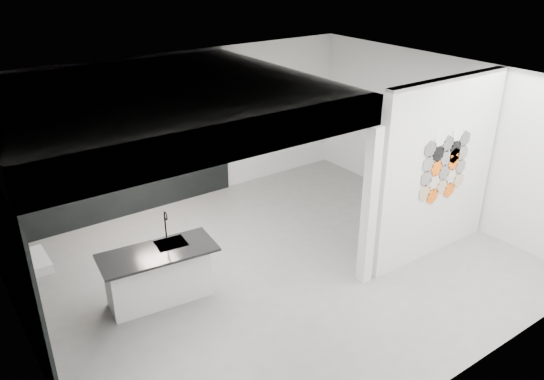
{
  "coord_description": "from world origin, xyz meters",
  "views": [
    {
      "loc": [
        -4.03,
        -5.53,
        4.45
      ],
      "look_at": [
        0.1,
        0.3,
        1.15
      ],
      "focal_mm": 35.0,
      "sensor_mm": 36.0,
      "label": 1
    }
  ],
  "objects": [
    {
      "name": "floor",
      "position": [
        0.0,
        0.0,
        -0.01
      ],
      "size": [
        7.0,
        6.0,
        0.01
      ],
      "primitive_type": "cube",
      "color": "slate"
    },
    {
      "name": "partition_panel",
      "position": [
        2.23,
        -1.0,
        1.4
      ],
      "size": [
        2.45,
        0.15,
        2.8
      ],
      "primitive_type": "cube",
      "color": "silver",
      "rests_on": "floor"
    },
    {
      "name": "bay_clad_back",
      "position": [
        -1.3,
        2.97,
        1.18
      ],
      "size": [
        4.4,
        0.04,
        2.35
      ],
      "primitive_type": "cube",
      "color": "black",
      "rests_on": "floor"
    },
    {
      "name": "bay_clad_left",
      "position": [
        -3.47,
        1.0,
        1.18
      ],
      "size": [
        0.04,
        4.0,
        2.35
      ],
      "primitive_type": "cube",
      "color": "black",
      "rests_on": "floor"
    },
    {
      "name": "bulkhead",
      "position": [
        -1.3,
        1.0,
        2.55
      ],
      "size": [
        4.4,
        4.0,
        0.4
      ],
      "primitive_type": "cube",
      "color": "silver",
      "rests_on": "corner_column"
    },
    {
      "name": "corner_column",
      "position": [
        0.82,
        -1.0,
        1.18
      ],
      "size": [
        0.16,
        0.16,
        2.35
      ],
      "primitive_type": "cube",
      "color": "silver",
      "rests_on": "floor"
    },
    {
      "name": "fascia_beam",
      "position": [
        -1.3,
        -0.92,
        2.55
      ],
      "size": [
        4.4,
        0.16,
        0.4
      ],
      "primitive_type": "cube",
      "color": "silver",
      "rests_on": "corner_column"
    },
    {
      "name": "wall_basin",
      "position": [
        -3.24,
        0.8,
        0.85
      ],
      "size": [
        0.4,
        0.6,
        0.12
      ],
      "primitive_type": "cube",
      "color": "silver",
      "rests_on": "bay_clad_left"
    },
    {
      "name": "display_shelf",
      "position": [
        -1.2,
        2.87,
        1.3
      ],
      "size": [
        3.0,
        0.15,
        0.04
      ],
      "primitive_type": "cube",
      "color": "black",
      "rests_on": "bay_clad_back"
    },
    {
      "name": "kitchen_island",
      "position": [
        -1.8,
        0.27,
        0.42
      ],
      "size": [
        1.59,
        0.83,
        1.23
      ],
      "rotation": [
        0.0,
        0.0,
        -0.11
      ],
      "color": "silver",
      "rests_on": "floor"
    },
    {
      "name": "stockpot",
      "position": [
        -2.54,
        2.87,
        1.41
      ],
      "size": [
        0.28,
        0.28,
        0.18
      ],
      "primitive_type": "cylinder",
      "rotation": [
        0.0,
        0.0,
        0.41
      ],
      "color": "black",
      "rests_on": "display_shelf"
    },
    {
      "name": "kettle",
      "position": [
        -0.29,
        2.87,
        1.39
      ],
      "size": [
        0.2,
        0.2,
        0.13
      ],
      "primitive_type": "ellipsoid",
      "rotation": [
        0.0,
        0.0,
        -0.31
      ],
      "color": "black",
      "rests_on": "display_shelf"
    },
    {
      "name": "glass_bowl",
      "position": [
        0.15,
        2.87,
        1.37
      ],
      "size": [
        0.19,
        0.19,
        0.11
      ],
      "primitive_type": "cylinder",
      "rotation": [
        0.0,
        0.0,
        -0.26
      ],
      "color": "gray",
      "rests_on": "display_shelf"
    },
    {
      "name": "glass_vase",
      "position": [
        0.15,
        2.87,
        1.4
      ],
      "size": [
        0.13,
        0.13,
        0.16
      ],
      "primitive_type": "cylinder",
      "rotation": [
        0.0,
        0.0,
        -0.13
      ],
      "color": "gray",
      "rests_on": "display_shelf"
    },
    {
      "name": "bottle_dark",
      "position": [
        -1.47,
        2.87,
        1.4
      ],
      "size": [
        0.07,
        0.07,
        0.15
      ],
      "primitive_type": "cylinder",
      "rotation": [
        0.0,
        0.0,
        -0.37
      ],
      "color": "black",
      "rests_on": "display_shelf"
    },
    {
      "name": "utensil_cup",
      "position": [
        -1.97,
        2.87,
        1.37
      ],
      "size": [
        0.1,
        0.1,
        0.09
      ],
      "primitive_type": "cylinder",
      "rotation": [
        0.0,
        0.0,
        0.41
      ],
      "color": "black",
      "rests_on": "display_shelf"
    },
    {
      "name": "hex_tile_cluster",
      "position": [
        2.26,
        -1.09,
        1.5
      ],
      "size": [
        1.04,
        0.02,
        1.16
      ],
      "color": "tan",
      "rests_on": "partition_panel"
    }
  ]
}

